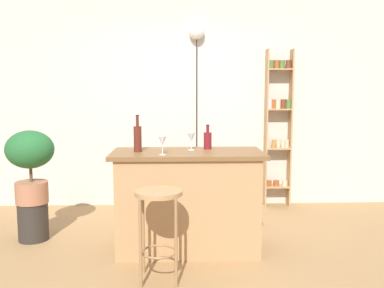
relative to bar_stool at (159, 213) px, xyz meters
The scene contains 12 objects.
ground 0.69m from the bar_stool, 55.08° to the left, with size 12.00×12.00×0.00m, color #A37A4C.
back_wall 2.46m from the bar_stool, 83.98° to the left, with size 6.40×0.10×2.80m, color beige.
kitchen_counter 0.70m from the bar_stool, 69.47° to the left, with size 1.40×0.66×0.94m.
bar_stool is the anchor object (origin of this frame).
spice_shelf 2.64m from the bar_stool, 56.00° to the left, with size 0.33×0.16×2.02m.
plant_stool 1.65m from the bar_stool, 143.78° to the left, with size 0.30×0.30×0.38m, color #2D2823.
potted_plant 1.64m from the bar_stool, 143.78° to the left, with size 0.47×0.42×0.73m.
bottle_vinegar 1.03m from the bar_stool, 61.37° to the left, with size 0.08×0.08×0.24m.
bottle_olive_oil 0.85m from the bar_stool, 108.53° to the left, with size 0.07×0.07×0.34m.
wine_glass_left 0.93m from the bar_stool, 68.91° to the left, with size 0.07×0.07×0.16m.
wine_glass_center 0.67m from the bar_stool, 87.69° to the left, with size 0.07×0.07×0.16m.
pendant_globe_light 2.76m from the bar_stool, 79.67° to the left, with size 0.20×0.20×2.33m.
Camera 1 is at (-0.10, -3.51, 1.48)m, focal length 39.07 mm.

